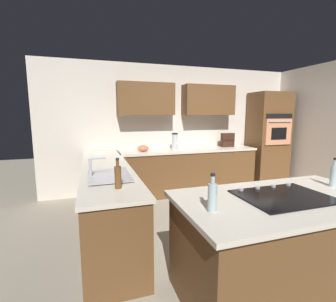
{
  "coord_description": "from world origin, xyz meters",
  "views": [
    {
      "loc": [
        2.0,
        2.79,
        1.6
      ],
      "look_at": [
        0.72,
        -1.18,
        0.97
      ],
      "focal_mm": 25.76,
      "sensor_mm": 36.0,
      "label": 1
    }
  ],
  "objects": [
    {
      "name": "island_top",
      "position": [
        0.44,
        1.21,
        0.88
      ],
      "size": [
        1.85,
        0.99,
        0.04
      ],
      "primitive_type": "cube",
      "color": "silver",
      "rests_on": "island_base"
    },
    {
      "name": "wall_back",
      "position": [
        0.06,
        -2.05,
        1.44
      ],
      "size": [
        6.0,
        0.44,
        2.6
      ],
      "color": "silver",
      "rests_on": "ground"
    },
    {
      "name": "island_base",
      "position": [
        0.44,
        1.21,
        0.43
      ],
      "size": [
        1.77,
        0.91,
        0.86
      ],
      "primitive_type": "cube",
      "color": "brown",
      "rests_on": "ground"
    },
    {
      "name": "lower_cabinets_back",
      "position": [
        0.1,
        -1.72,
        0.43
      ],
      "size": [
        2.8,
        0.6,
        0.86
      ],
      "primitive_type": "cube",
      "color": "brown",
      "rests_on": "ground"
    },
    {
      "name": "countertop_back",
      "position": [
        0.1,
        -1.72,
        0.88
      ],
      "size": [
        2.84,
        0.64,
        0.04
      ],
      "primitive_type": "cube",
      "color": "silver",
      "rests_on": "lower_cabinets_back"
    },
    {
      "name": "lower_cabinets_side",
      "position": [
        1.82,
        -0.55,
        0.43
      ],
      "size": [
        0.6,
        2.9,
        0.86
      ],
      "primitive_type": "cube",
      "color": "brown",
      "rests_on": "ground"
    },
    {
      "name": "dish_soap_bottle",
      "position": [
        1.77,
        0.52,
        1.02
      ],
      "size": [
        0.06,
        0.06,
        0.3
      ],
      "color": "brown",
      "rests_on": "countertop_side"
    },
    {
      "name": "oil_bottle",
      "position": [
        1.18,
        1.29,
        1.01
      ],
      "size": [
        0.07,
        0.07,
        0.29
      ],
      "color": "silver",
      "rests_on": "island_top"
    },
    {
      "name": "sink_unit",
      "position": [
        1.83,
        0.04,
        0.92
      ],
      "size": [
        0.46,
        0.7,
        0.23
      ],
      "color": "#515456",
      "rests_on": "countertop_side"
    },
    {
      "name": "mixing_bowl",
      "position": [
        1.05,
        -1.73,
        0.96
      ],
      "size": [
        0.22,
        0.22,
        0.12
      ],
      "primitive_type": "ellipsoid",
      "color": "#CC724C",
      "rests_on": "countertop_back"
    },
    {
      "name": "second_bottle",
      "position": [
        -0.24,
        1.11,
        1.02
      ],
      "size": [
        0.06,
        0.06,
        0.29
      ],
      "color": "silver",
      "rests_on": "island_top"
    },
    {
      "name": "ground_plane",
      "position": [
        0.0,
        0.0,
        0.0
      ],
      "size": [
        14.0,
        14.0,
        0.0
      ],
      "primitive_type": "plane",
      "color": "#9E937F"
    },
    {
      "name": "cooktop",
      "position": [
        0.44,
        1.2,
        0.91
      ],
      "size": [
        0.76,
        0.56,
        0.03
      ],
      "color": "black",
      "rests_on": "island_top"
    },
    {
      "name": "spice_rack",
      "position": [
        -0.85,
        -1.8,
        1.05
      ],
      "size": [
        0.29,
        0.11,
        0.3
      ],
      "color": "#381E14",
      "rests_on": "countertop_back"
    },
    {
      "name": "countertop_side",
      "position": [
        1.82,
        -0.55,
        0.88
      ],
      "size": [
        0.64,
        2.94,
        0.04
      ],
      "primitive_type": "cube",
      "color": "silver",
      "rests_on": "lower_cabinets_side"
    },
    {
      "name": "wall_oven",
      "position": [
        -1.85,
        -1.72,
        1.05
      ],
      "size": [
        0.8,
        0.66,
        2.09
      ],
      "color": "brown",
      "rests_on": "ground"
    },
    {
      "name": "blender",
      "position": [
        0.4,
        -1.73,
        1.05
      ],
      "size": [
        0.15,
        0.15,
        0.34
      ],
      "color": "silver",
      "rests_on": "countertop_back"
    }
  ]
}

